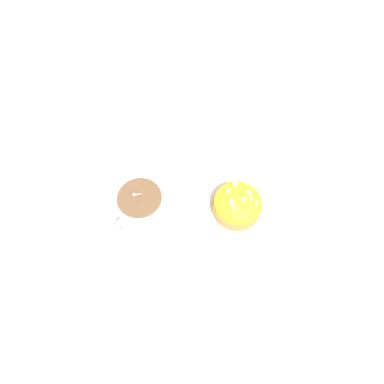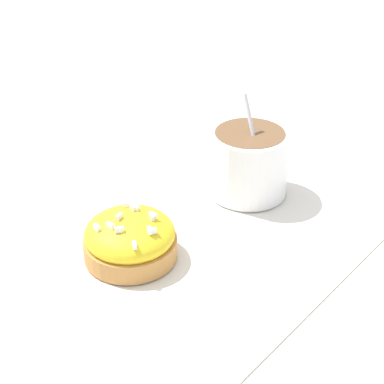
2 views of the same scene
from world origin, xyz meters
name	(u,v)px [view 1 (image 1 of 2)]	position (x,y,z in m)	size (l,w,h in m)	color
ground_plane	(190,212)	(0.00, 0.00, 0.00)	(3.00, 3.00, 0.00)	silver
paper_napkin	(190,212)	(0.00, 0.00, 0.00)	(0.32, 0.32, 0.00)	white
coffee_cup	(141,207)	(0.08, -0.01, 0.04)	(0.09, 0.08, 0.10)	white
frosted_pastry	(237,204)	(-0.07, 0.01, 0.02)	(0.08, 0.08, 0.04)	#C18442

